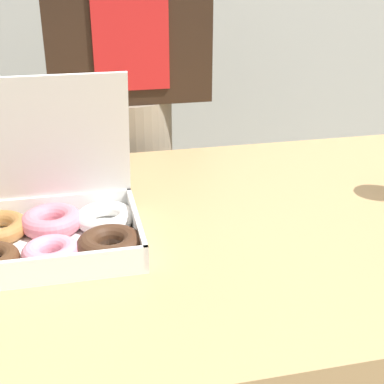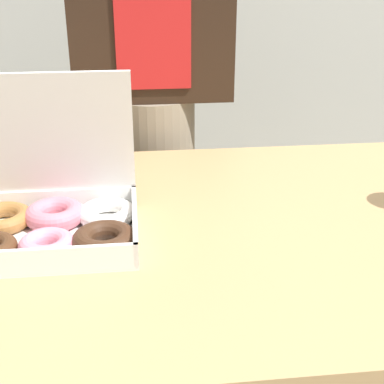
# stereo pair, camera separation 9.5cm
# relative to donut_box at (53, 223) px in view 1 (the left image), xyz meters

# --- Properties ---
(table) EXTENTS (1.17, 0.83, 0.71)m
(table) POSITION_rel_donut_box_xyz_m (0.35, 0.03, -0.39)
(table) COLOR tan
(table) RESTS_ON ground_plane
(donut_box) EXTENTS (0.32, 0.25, 0.28)m
(donut_box) POSITION_rel_donut_box_xyz_m (0.00, 0.00, 0.00)
(donut_box) COLOR white
(donut_box) RESTS_ON table
(person_customer) EXTENTS (0.42, 0.23, 1.58)m
(person_customer) POSITION_rel_donut_box_xyz_m (0.20, 0.61, 0.12)
(person_customer) COLOR gray
(person_customer) RESTS_ON ground_plane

